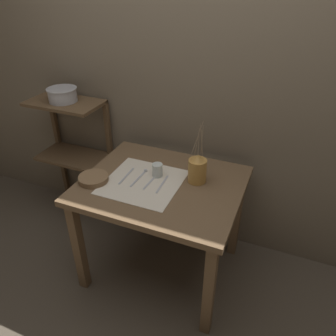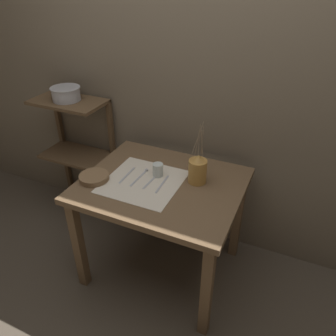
% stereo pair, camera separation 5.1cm
% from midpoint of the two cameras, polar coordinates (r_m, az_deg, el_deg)
% --- Properties ---
extents(ground_plane, '(12.00, 12.00, 0.00)m').
position_cam_midpoint_polar(ground_plane, '(2.59, -1.53, -16.76)').
color(ground_plane, brown).
extents(stone_wall_back, '(7.00, 0.06, 2.40)m').
position_cam_midpoint_polar(stone_wall_back, '(2.33, 3.44, 13.20)').
color(stone_wall_back, '#6B5E4C').
rests_on(stone_wall_back, ground_plane).
extents(wooden_table, '(1.01, 0.83, 0.77)m').
position_cam_midpoint_polar(wooden_table, '(2.14, -1.78, -5.03)').
color(wooden_table, brown).
rests_on(wooden_table, ground_plane).
extents(wooden_shelf_unit, '(0.57, 0.32, 1.07)m').
position_cam_midpoint_polar(wooden_shelf_unit, '(2.79, -16.67, 5.19)').
color(wooden_shelf_unit, brown).
rests_on(wooden_shelf_unit, ground_plane).
extents(linen_cloth, '(0.47, 0.47, 0.00)m').
position_cam_midpoint_polar(linen_cloth, '(2.09, -5.06, -2.42)').
color(linen_cloth, beige).
rests_on(linen_cloth, wooden_table).
extents(pitcher_with_flowers, '(0.12, 0.12, 0.41)m').
position_cam_midpoint_polar(pitcher_with_flowers, '(2.05, 4.42, -0.17)').
color(pitcher_with_flowers, '#B7843D').
rests_on(pitcher_with_flowers, wooden_table).
extents(wooden_bowl, '(0.19, 0.19, 0.04)m').
position_cam_midpoint_polar(wooden_bowl, '(2.14, -13.52, -1.81)').
color(wooden_bowl, brown).
rests_on(wooden_bowl, wooden_table).
extents(glass_tumbler_near, '(0.07, 0.07, 0.09)m').
position_cam_midpoint_polar(glass_tumbler_near, '(2.12, -2.55, -0.35)').
color(glass_tumbler_near, silver).
rests_on(glass_tumbler_near, wooden_table).
extents(fork_inner, '(0.02, 0.20, 0.00)m').
position_cam_midpoint_polar(fork_inner, '(2.15, -7.93, -1.38)').
color(fork_inner, '#A8A8AD').
rests_on(fork_inner, wooden_table).
extents(spoon_outer, '(0.02, 0.21, 0.02)m').
position_cam_midpoint_polar(spoon_outer, '(2.16, -5.11, -1.01)').
color(spoon_outer, '#A8A8AD').
rests_on(spoon_outer, wooden_table).
extents(knife_center, '(0.02, 0.20, 0.00)m').
position_cam_midpoint_polar(knife_center, '(2.09, -3.65, -2.26)').
color(knife_center, '#A8A8AD').
rests_on(knife_center, wooden_table).
extents(fork_outer, '(0.02, 0.20, 0.00)m').
position_cam_midpoint_polar(fork_outer, '(2.06, -1.73, -2.83)').
color(fork_outer, '#A8A8AD').
rests_on(fork_outer, wooden_table).
extents(metal_pot_large, '(0.22, 0.22, 0.10)m').
position_cam_midpoint_polar(metal_pot_large, '(2.64, -18.46, 12.07)').
color(metal_pot_large, '#A8A8AD').
rests_on(metal_pot_large, wooden_shelf_unit).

